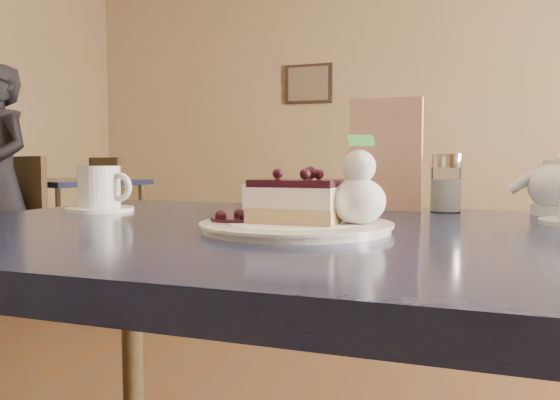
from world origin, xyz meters
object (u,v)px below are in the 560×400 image
(main_table, at_px, (306,279))
(bg_table_far_left, at_px, (73,266))
(cheesecake_slice, at_px, (296,201))
(coffee_set, at_px, (100,191))
(dessert_plate, at_px, (296,227))

(main_table, height_order, bg_table_far_left, main_table)
(cheesecake_slice, relative_size, bg_table_far_left, 0.07)
(coffee_set, bearing_deg, main_table, -13.81)
(cheesecake_slice, distance_m, bg_table_far_left, 3.95)
(main_table, xyz_separation_m, bg_table_far_left, (-2.75, 2.68, -0.64))
(main_table, xyz_separation_m, dessert_plate, (0.00, -0.05, 0.09))
(coffee_set, bearing_deg, bg_table_far_left, 131.53)
(bg_table_far_left, bearing_deg, dessert_plate, -26.84)
(dessert_plate, height_order, coffee_set, coffee_set)
(bg_table_far_left, bearing_deg, main_table, -26.29)
(main_table, height_order, cheesecake_slice, cheesecake_slice)
(cheesecake_slice, bearing_deg, dessert_plate, 0.00)
(dessert_plate, relative_size, bg_table_far_left, 0.15)
(dessert_plate, xyz_separation_m, bg_table_far_left, (-2.75, 2.73, -0.73))
(cheesecake_slice, relative_size, coffee_set, 0.87)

